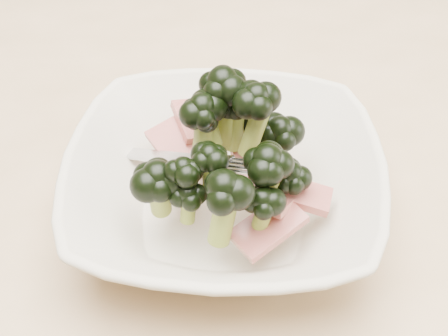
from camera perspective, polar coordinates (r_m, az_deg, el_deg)
The scene contains 2 objects.
dining_table at distance 0.62m, azimuth -2.68°, elevation -8.28°, with size 1.20×0.80×0.75m.
broccoli_dish at distance 0.49m, azimuth 0.07°, elevation -1.01°, with size 0.30×0.30×0.12m.
Camera 1 is at (-0.05, -0.38, 1.13)m, focal length 50.00 mm.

